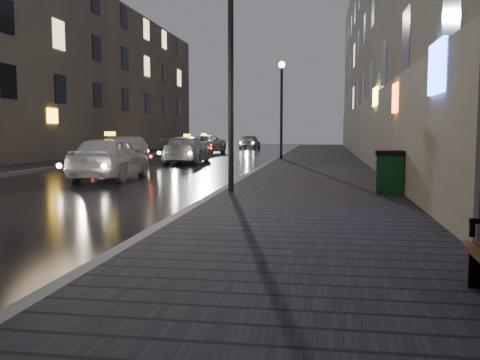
% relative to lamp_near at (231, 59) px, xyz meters
% --- Properties ---
extents(ground, '(120.00, 120.00, 0.00)m').
position_rel_lamp_near_xyz_m(ground, '(-1.85, -6.00, -3.49)').
color(ground, black).
rests_on(ground, ground).
extents(sidewalk, '(4.60, 58.00, 0.15)m').
position_rel_lamp_near_xyz_m(sidewalk, '(2.05, 15.00, -3.41)').
color(sidewalk, black).
rests_on(sidewalk, ground).
extents(curb, '(0.20, 58.00, 0.15)m').
position_rel_lamp_near_xyz_m(curb, '(-0.35, 15.00, -3.41)').
color(curb, slate).
rests_on(curb, ground).
extents(sidewalk_far, '(2.40, 58.00, 0.15)m').
position_rel_lamp_near_xyz_m(sidewalk_far, '(-10.55, 15.00, -3.41)').
color(sidewalk_far, black).
rests_on(sidewalk_far, ground).
extents(curb_far, '(0.20, 58.00, 0.15)m').
position_rel_lamp_near_xyz_m(curb_far, '(-9.25, 15.00, -3.41)').
color(curb_far, slate).
rests_on(curb_far, ground).
extents(building_near, '(1.80, 50.00, 13.00)m').
position_rel_lamp_near_xyz_m(building_near, '(5.25, 19.00, 3.01)').
color(building_near, '#605B54').
rests_on(building_near, ground).
extents(building_far_c, '(6.00, 22.00, 11.00)m').
position_rel_lamp_near_xyz_m(building_far_c, '(-15.35, 33.00, 2.01)').
color(building_far_c, '#6B6051').
rests_on(building_far_c, ground).
extents(lamp_near, '(0.36, 0.36, 5.28)m').
position_rel_lamp_near_xyz_m(lamp_near, '(0.00, 0.00, 0.00)').
color(lamp_near, black).
rests_on(lamp_near, sidewalk).
extents(lamp_far, '(0.36, 0.36, 5.28)m').
position_rel_lamp_near_xyz_m(lamp_far, '(0.00, 16.00, 0.00)').
color(lamp_far, black).
rests_on(lamp_far, sidewalk).
extents(trash_bin, '(0.74, 0.74, 1.07)m').
position_rel_lamp_near_xyz_m(trash_bin, '(3.95, 0.39, -2.79)').
color(trash_bin, black).
rests_on(trash_bin, sidewalk).
extents(taxi_near, '(2.08, 4.58, 1.52)m').
position_rel_lamp_near_xyz_m(taxi_near, '(-5.05, 4.40, -2.73)').
color(taxi_near, silver).
rests_on(taxi_near, ground).
extents(car_left_mid, '(1.68, 4.31, 1.40)m').
position_rel_lamp_near_xyz_m(car_left_mid, '(-7.50, 11.71, -2.79)').
color(car_left_mid, '#AAABB2').
rests_on(car_left_mid, ground).
extents(taxi_mid, '(2.14, 4.82, 1.37)m').
position_rel_lamp_near_xyz_m(taxi_mid, '(-4.79, 13.97, -2.80)').
color(taxi_mid, silver).
rests_on(taxi_mid, ground).
extents(taxi_far, '(2.72, 5.04, 1.34)m').
position_rel_lamp_near_xyz_m(taxi_far, '(-6.42, 25.12, -2.82)').
color(taxi_far, silver).
rests_on(taxi_far, ground).
extents(car_far, '(1.73, 3.92, 1.31)m').
position_rel_lamp_near_xyz_m(car_far, '(-4.45, 35.55, -2.83)').
color(car_far, '#A7A6AE').
rests_on(car_far, ground).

